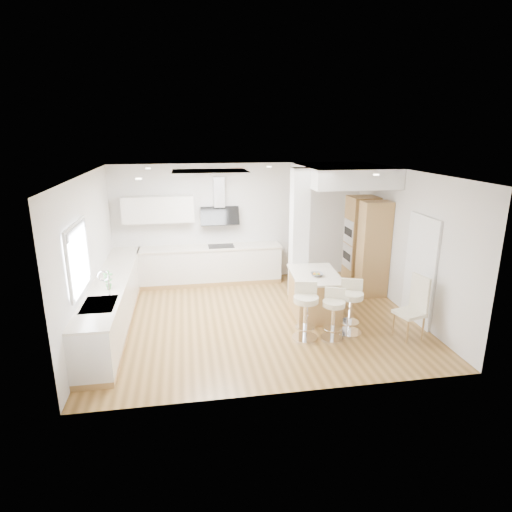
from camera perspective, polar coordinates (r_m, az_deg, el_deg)
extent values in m
plane|color=olive|center=(8.43, 0.20, -8.32)|extent=(6.00, 6.00, 0.00)
cube|color=white|center=(8.43, 0.20, -8.32)|extent=(6.00, 5.00, 0.02)
cube|color=silver|center=(10.35, -2.13, 4.53)|extent=(6.00, 0.04, 2.80)
cube|color=silver|center=(8.02, -21.42, -0.10)|extent=(0.04, 5.00, 2.80)
cube|color=silver|center=(8.94, 19.54, 1.69)|extent=(0.04, 5.00, 2.80)
cube|color=white|center=(8.20, -6.13, 11.07)|extent=(1.40, 0.95, 0.05)
cube|color=white|center=(8.20, -6.13, 10.96)|extent=(1.25, 0.80, 0.03)
cylinder|color=white|center=(9.11, -14.20, 11.26)|extent=(0.10, 0.10, 0.02)
cylinder|color=white|center=(7.12, -15.38, 9.89)|extent=(0.10, 0.10, 0.02)
cylinder|color=white|center=(9.25, 1.74, 11.81)|extent=(0.10, 0.10, 0.02)
cylinder|color=white|center=(9.19, 11.77, 11.45)|extent=(0.10, 0.10, 0.02)
cylinder|color=white|center=(7.81, 15.73, 10.38)|extent=(0.10, 0.10, 0.02)
cube|color=white|center=(7.10, -22.71, -0.18)|extent=(0.03, 1.15, 0.95)
cube|color=white|center=(6.99, -23.08, 3.80)|extent=(0.04, 1.28, 0.06)
cube|color=white|center=(7.25, -22.20, -4.00)|extent=(0.04, 1.28, 0.06)
cube|color=white|center=(6.53, -23.76, -1.67)|extent=(0.04, 0.06, 0.95)
cube|color=white|center=(7.68, -21.66, 1.10)|extent=(0.04, 0.06, 0.95)
cube|color=#96989D|center=(7.00, -22.89, 3.21)|extent=(0.03, 1.18, 0.14)
cube|color=#443D36|center=(8.54, 21.10, -1.93)|extent=(0.02, 0.90, 2.00)
cube|color=white|center=(8.53, 21.02, -1.93)|extent=(0.05, 1.00, 2.10)
cube|color=#AC8249|center=(8.65, -18.21, -8.15)|extent=(0.60, 4.50, 0.10)
cube|color=silver|center=(8.49, -18.46, -5.50)|extent=(0.60, 4.50, 0.76)
cube|color=beige|center=(8.35, -18.71, -2.95)|extent=(0.63, 4.50, 0.04)
cube|color=silver|center=(7.19, -20.19, -6.12)|extent=(0.50, 0.75, 0.02)
cube|color=silver|center=(7.05, -20.41, -7.05)|extent=(0.40, 0.34, 0.10)
cube|color=silver|center=(7.38, -19.91, -5.95)|extent=(0.40, 0.34, 0.10)
cylinder|color=white|center=(7.38, -19.02, -3.85)|extent=(0.02, 0.02, 0.36)
torus|color=white|center=(7.34, -19.69, -2.55)|extent=(0.18, 0.02, 0.18)
imported|color=#498845|center=(7.72, -19.13, -3.09)|extent=(0.17, 0.12, 0.33)
cube|color=#AC8249|center=(10.36, -5.96, -3.30)|extent=(3.30, 0.60, 0.10)
cube|color=silver|center=(10.22, -6.03, -1.02)|extent=(3.30, 0.60, 0.76)
cube|color=beige|center=(10.11, -6.09, 1.14)|extent=(3.33, 0.63, 0.04)
cube|color=black|center=(10.12, -4.69, 1.34)|extent=(0.60, 0.40, 0.01)
cube|color=silver|center=(10.04, -12.89, 6.10)|extent=(1.60, 0.34, 0.60)
cube|color=silver|center=(10.07, -4.95, 8.49)|extent=(0.25, 0.18, 0.70)
cube|color=black|center=(10.08, -4.84, 5.33)|extent=(0.90, 0.26, 0.44)
cube|color=white|center=(9.06, 5.76, 2.76)|extent=(0.35, 0.35, 2.80)
cube|color=white|center=(9.61, 11.41, 10.56)|extent=(1.78, 2.20, 0.40)
cube|color=#AC8249|center=(10.18, 13.78, 1.85)|extent=(0.62, 0.62, 2.10)
cube|color=#AC8249|center=(9.57, 15.40, 0.81)|extent=(0.62, 0.40, 2.10)
cube|color=silver|center=(10.01, 12.24, 3.18)|extent=(0.02, 0.55, 0.55)
cube|color=silver|center=(10.15, 12.05, -0.01)|extent=(0.02, 0.55, 0.55)
cube|color=black|center=(10.01, 12.19, 3.17)|extent=(0.01, 0.45, 0.18)
cube|color=black|center=(10.15, 12.00, -0.01)|extent=(0.01, 0.45, 0.18)
cube|color=#AC8249|center=(8.60, 7.76, -5.09)|extent=(0.93, 1.35, 0.79)
cube|color=beige|center=(8.45, 7.87, -2.47)|extent=(1.01, 1.43, 0.04)
imported|color=slate|center=(8.31, 8.09, -2.46)|extent=(0.26, 0.26, 0.06)
sphere|color=orange|center=(8.32, 8.34, -2.43)|extent=(0.07, 0.07, 0.06)
sphere|color=orange|center=(8.32, 7.82, -2.41)|extent=(0.07, 0.07, 0.06)
sphere|color=#73A436|center=(8.28, 8.15, -2.52)|extent=(0.07, 0.07, 0.06)
cylinder|color=white|center=(7.72, 6.51, -10.75)|extent=(0.54, 0.54, 0.03)
cylinder|color=white|center=(7.57, 6.60, -8.43)|extent=(0.09, 0.09, 0.67)
cylinder|color=white|center=(7.62, 6.57, -9.34)|extent=(0.41, 0.41, 0.02)
cylinder|color=beige|center=(7.42, 6.69, -5.77)|extent=(0.51, 0.51, 0.10)
cube|color=beige|center=(7.51, 6.65, -4.21)|extent=(0.39, 0.13, 0.23)
cylinder|color=white|center=(7.77, 10.09, -10.70)|extent=(0.54, 0.54, 0.03)
cylinder|color=white|center=(7.64, 10.21, -8.64)|extent=(0.09, 0.09, 0.60)
cylinder|color=white|center=(7.69, 10.16, -9.44)|extent=(0.41, 0.41, 0.01)
cylinder|color=beige|center=(7.50, 10.34, -6.27)|extent=(0.51, 0.51, 0.09)
cube|color=beige|center=(7.59, 10.48, -4.89)|extent=(0.34, 0.19, 0.20)
cylinder|color=white|center=(8.04, 12.29, -9.88)|extent=(0.57, 0.57, 0.03)
cylinder|color=white|center=(7.90, 12.43, -7.69)|extent=(0.09, 0.09, 0.65)
cylinder|color=white|center=(7.95, 12.38, -8.55)|extent=(0.44, 0.44, 0.02)
cylinder|color=beige|center=(7.75, 12.60, -5.18)|extent=(0.55, 0.55, 0.10)
cube|color=beige|center=(7.85, 12.66, -3.74)|extent=(0.37, 0.18, 0.22)
cube|color=beige|center=(7.99, 19.77, -7.21)|extent=(0.53, 0.53, 0.06)
cube|color=beige|center=(8.00, 20.99, -4.83)|extent=(0.15, 0.41, 0.70)
cylinder|color=#AC8249|center=(7.86, 19.56, -9.52)|extent=(0.04, 0.04, 0.43)
cylinder|color=#AC8249|center=(8.08, 17.85, -8.61)|extent=(0.04, 0.04, 0.43)
cylinder|color=#AC8249|center=(8.09, 21.37, -8.95)|extent=(0.04, 0.04, 0.43)
cylinder|color=#AC8249|center=(8.31, 19.66, -8.09)|extent=(0.04, 0.04, 0.43)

